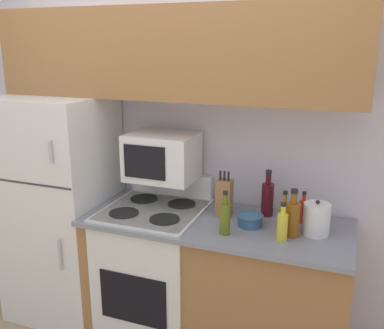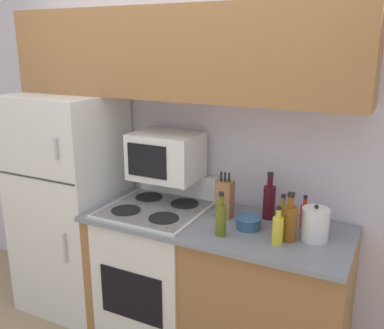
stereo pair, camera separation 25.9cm
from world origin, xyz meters
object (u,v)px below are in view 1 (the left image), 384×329
object	(u,v)px
bottle_hot_sauce	(303,211)
bottle_vinegar	(284,215)
knife_block	(224,198)
bowl	(250,220)
bottle_cooking_spray	(282,226)
microwave	(162,157)
bottle_olive_oil	(225,217)
bottle_whiskey	(293,218)
stove	(155,270)
kettle	(316,219)
refrigerator	(61,209)
bottle_wine_red	(267,198)

from	to	relation	value
bottle_hot_sauce	bottle_vinegar	world-z (taller)	bottle_vinegar
bottle_hot_sauce	knife_block	bearing A→B (deg)	-172.44
bowl	bottle_cooking_spray	size ratio (longest dim) A/B	0.73
microwave	bottle_olive_oil	world-z (taller)	microwave
bowl	bottle_cooking_spray	xyz separation A→B (m)	(0.21, -0.13, 0.05)
bottle_whiskey	bottle_hot_sauce	world-z (taller)	bottle_whiskey
microwave	bottle_whiskey	size ratio (longest dim) A/B	1.60
stove	bottle_olive_oil	xyz separation A→B (m)	(0.53, -0.17, 0.53)
bottle_hot_sauce	kettle	size ratio (longest dim) A/B	0.96
knife_block	bottle_cooking_spray	size ratio (longest dim) A/B	1.35
stove	bowl	size ratio (longest dim) A/B	6.77
refrigerator	knife_block	bearing A→B (deg)	3.90
bottle_whiskey	bowl	bearing A→B (deg)	168.24
bottle_vinegar	knife_block	bearing A→B (deg)	167.85
bottle_hot_sauce	bottle_olive_oil	distance (m)	0.51
stove	bottle_hot_sauce	world-z (taller)	bottle_hot_sauce
refrigerator	bottle_hot_sauce	xyz separation A→B (m)	(1.69, 0.15, 0.17)
kettle	stove	bearing A→B (deg)	-179.29
stove	bottle_cooking_spray	world-z (taller)	bottle_cooking_spray
stove	bottle_vinegar	size ratio (longest dim) A/B	4.52
stove	microwave	world-z (taller)	microwave
stove	bottle_wine_red	world-z (taller)	bottle_wine_red
bottle_hot_sauce	bowl	bearing A→B (deg)	-150.92
refrigerator	bottle_olive_oil	xyz separation A→B (m)	(1.29, -0.18, 0.20)
bowl	bottle_hot_sauce	distance (m)	0.33
bottle_cooking_spray	microwave	bearing A→B (deg)	162.28
microwave	bottle_wine_red	size ratio (longest dim) A/B	1.49
knife_block	bottle_whiskey	distance (m)	0.47
bottle_whiskey	bottle_wine_red	bearing A→B (deg)	127.42
microwave	knife_block	bearing A→B (deg)	-5.96
refrigerator	bottle_wine_red	world-z (taller)	refrigerator
stove	knife_block	bearing A→B (deg)	11.42
bottle_olive_oil	bottle_wine_red	bearing A→B (deg)	64.77
bowl	bottle_olive_oil	distance (m)	0.21
knife_block	bottle_vinegar	world-z (taller)	knife_block
refrigerator	bottle_vinegar	bearing A→B (deg)	-0.05
bowl	bottle_cooking_spray	world-z (taller)	bottle_cooking_spray
knife_block	bowl	world-z (taller)	knife_block
refrigerator	bottle_hot_sauce	bearing A→B (deg)	4.95
bottle_vinegar	bottle_olive_oil	bearing A→B (deg)	-149.87
bowl	bottle_hot_sauce	xyz separation A→B (m)	(0.29, 0.16, 0.04)
microwave	bottle_cooking_spray	bearing A→B (deg)	-17.72
bottle_wine_red	bottle_hot_sauce	world-z (taller)	bottle_wine_red
bottle_whiskey	bottle_cooking_spray	xyz separation A→B (m)	(-0.04, -0.08, -0.02)
bottle_wine_red	knife_block	bearing A→B (deg)	-158.10
bottle_wine_red	bottle_olive_oil	size ratio (longest dim) A/B	1.15
bottle_whiskey	bottle_cooking_spray	bearing A→B (deg)	-120.29
bottle_wine_red	bottle_vinegar	world-z (taller)	bottle_wine_red
stove	bottle_vinegar	bearing A→B (deg)	0.52
bowl	bottle_vinegar	xyz separation A→B (m)	(0.20, 0.01, 0.06)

